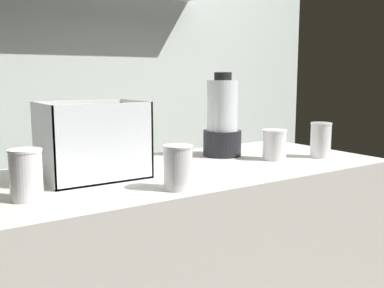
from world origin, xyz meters
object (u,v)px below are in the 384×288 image
at_px(juice_cup_carrot_middle, 274,147).
at_px(juice_cup_mango_left, 178,170).
at_px(juice_cup_orange_right, 321,142).
at_px(juice_cup_pomegranate_far_left, 26,178).
at_px(carrot_display_bin, 93,154).
at_px(blender_pitcher, 222,121).

bearing_deg(juice_cup_carrot_middle, juice_cup_mango_left, -161.76).
bearing_deg(juice_cup_orange_right, juice_cup_pomegranate_far_left, 179.65).
relative_size(carrot_display_bin, juice_cup_carrot_middle, 2.70).
bearing_deg(juice_cup_pomegranate_far_left, blender_pitcher, 16.26).
relative_size(juice_cup_mango_left, juice_cup_carrot_middle, 1.10).
height_order(juice_cup_pomegranate_far_left, juice_cup_orange_right, juice_cup_orange_right).
height_order(juice_cup_carrot_middle, juice_cup_orange_right, juice_cup_orange_right).
bearing_deg(carrot_display_bin, juice_cup_orange_right, -10.36).
distance_m(carrot_display_bin, juice_cup_pomegranate_far_left, 0.28).
relative_size(carrot_display_bin, blender_pitcher, 0.94).
xyz_separation_m(juice_cup_mango_left, juice_cup_orange_right, (0.72, 0.11, 0.00)).
xyz_separation_m(blender_pitcher, juice_cup_carrot_middle, (0.11, -0.18, -0.09)).
xyz_separation_m(carrot_display_bin, juice_cup_orange_right, (0.86, -0.16, -0.02)).
distance_m(juice_cup_mango_left, juice_cup_carrot_middle, 0.56).
relative_size(juice_cup_mango_left, juice_cup_orange_right, 0.92).
bearing_deg(blender_pitcher, carrot_display_bin, -171.64).
xyz_separation_m(carrot_display_bin, juice_cup_carrot_middle, (0.68, -0.09, -0.03)).
distance_m(juice_cup_pomegranate_far_left, juice_cup_carrot_middle, 0.92).
bearing_deg(juice_cup_pomegranate_far_left, juice_cup_orange_right, -0.35).
bearing_deg(carrot_display_bin, juice_cup_mango_left, -62.17).
bearing_deg(juice_cup_mango_left, juice_cup_pomegranate_far_left, 162.41).
height_order(juice_cup_pomegranate_far_left, juice_cup_mango_left, juice_cup_pomegranate_far_left).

